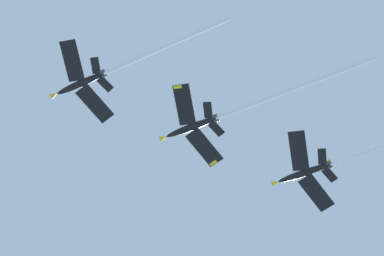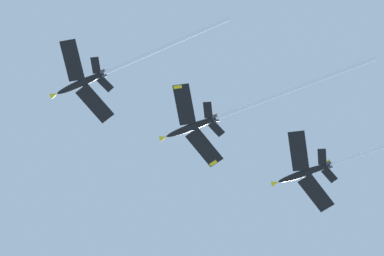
# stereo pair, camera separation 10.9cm
# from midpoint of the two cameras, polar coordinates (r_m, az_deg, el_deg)

# --- Properties ---
(jet_lead) EXTENTS (27.32, 36.98, 8.12)m
(jet_lead) POSITION_cam_midpoint_polar(r_m,az_deg,el_deg) (169.41, -6.04, 4.16)
(jet_lead) COLOR black
(jet_second) EXTENTS (29.70, 42.24, 9.65)m
(jet_second) POSITION_cam_midpoint_polar(r_m,az_deg,el_deg) (166.82, 2.49, 1.02)
(jet_second) COLOR black
(jet_third) EXTENTS (29.11, 42.15, 8.98)m
(jet_third) POSITION_cam_midpoint_polar(r_m,az_deg,el_deg) (171.56, 10.16, -2.57)
(jet_third) COLOR black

